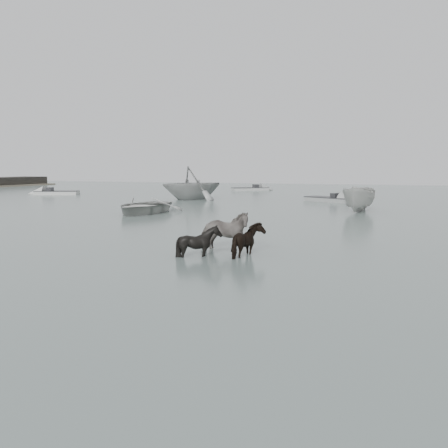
{
  "coord_description": "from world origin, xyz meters",
  "views": [
    {
      "loc": [
        5.82,
        -13.15,
        2.86
      ],
      "look_at": [
        0.3,
        2.05,
        1.0
      ],
      "focal_mm": 40.0,
      "sensor_mm": 36.0,
      "label": 1
    }
  ],
  "objects_px": {
    "pony_dark": "(249,236)",
    "pony_black": "(199,236)",
    "rowboat_lead": "(143,204)",
    "pony_pinto": "(224,228)"
  },
  "relations": [
    {
      "from": "pony_dark",
      "to": "pony_black",
      "type": "relative_size",
      "value": 1.0
    },
    {
      "from": "pony_pinto",
      "to": "pony_dark",
      "type": "xyz_separation_m",
      "value": [
        1.15,
        -0.82,
        -0.14
      ]
    },
    {
      "from": "pony_pinto",
      "to": "rowboat_lead",
      "type": "bearing_deg",
      "value": 38.57
    },
    {
      "from": "pony_dark",
      "to": "rowboat_lead",
      "type": "height_order",
      "value": "pony_dark"
    },
    {
      "from": "pony_pinto",
      "to": "pony_dark",
      "type": "distance_m",
      "value": 1.42
    },
    {
      "from": "pony_dark",
      "to": "pony_black",
      "type": "height_order",
      "value": "pony_black"
    },
    {
      "from": "pony_dark",
      "to": "pony_black",
      "type": "distance_m",
      "value": 1.6
    },
    {
      "from": "pony_pinto",
      "to": "rowboat_lead",
      "type": "relative_size",
      "value": 0.35
    },
    {
      "from": "pony_black",
      "to": "rowboat_lead",
      "type": "bearing_deg",
      "value": 46.79
    },
    {
      "from": "pony_pinto",
      "to": "pony_black",
      "type": "distance_m",
      "value": 1.45
    }
  ]
}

